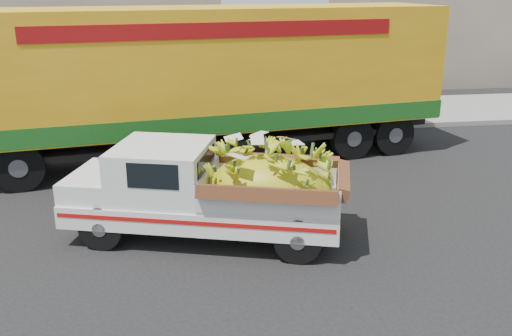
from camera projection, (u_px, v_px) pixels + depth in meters
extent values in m
plane|color=black|center=(228.00, 221.00, 10.93)|extent=(100.00, 100.00, 0.00)
cube|color=gray|center=(206.00, 133.00, 17.03)|extent=(60.00, 0.25, 0.15)
cube|color=gray|center=(201.00, 117.00, 19.00)|extent=(60.00, 4.00, 0.14)
cube|color=gray|center=(491.00, 12.00, 26.56)|extent=(14.00, 6.00, 6.00)
cylinder|color=black|center=(101.00, 228.00, 9.71)|extent=(0.80, 0.44, 0.77)
cylinder|color=black|center=(132.00, 197.00, 11.11)|extent=(0.80, 0.44, 0.77)
cylinder|color=black|center=(298.00, 240.00, 9.24)|extent=(0.80, 0.44, 0.77)
cylinder|color=black|center=(304.00, 206.00, 10.64)|extent=(0.80, 0.44, 0.77)
cube|color=silver|center=(204.00, 207.00, 10.13)|extent=(5.08, 3.06, 0.40)
cube|color=#A50F0C|center=(192.00, 223.00, 9.29)|extent=(4.48, 1.38, 0.07)
cube|color=silver|center=(80.00, 205.00, 10.49)|extent=(0.59, 1.65, 0.14)
cube|color=silver|center=(98.00, 181.00, 10.28)|extent=(1.30, 1.81, 0.37)
cube|color=silver|center=(162.00, 170.00, 10.02)|extent=(1.99, 2.05, 0.92)
cube|color=black|center=(152.00, 176.00, 9.17)|extent=(0.83, 0.26, 0.43)
cube|color=silver|center=(273.00, 186.00, 9.81)|extent=(2.74, 2.34, 0.52)
ellipsoid|color=gold|center=(267.00, 192.00, 9.86)|extent=(2.43, 1.94, 1.30)
cylinder|color=black|center=(393.00, 134.00, 15.01)|extent=(1.14, 0.49, 1.10)
cylinder|color=black|center=(358.00, 118.00, 16.83)|extent=(1.14, 0.49, 1.10)
cylinder|color=black|center=(352.00, 138.00, 14.67)|extent=(1.14, 0.49, 1.10)
cylinder|color=black|center=(320.00, 120.00, 16.48)|extent=(1.14, 0.49, 1.10)
cylinder|color=black|center=(19.00, 167.00, 12.38)|extent=(1.14, 0.49, 1.10)
cylinder|color=black|center=(25.00, 143.00, 14.19)|extent=(1.14, 0.49, 1.10)
cube|color=black|center=(210.00, 130.00, 14.50)|extent=(12.01, 2.85, 0.36)
cube|color=gold|center=(208.00, 67.00, 14.00)|extent=(12.01, 4.30, 2.84)
cube|color=#195518|center=(210.00, 113.00, 14.37)|extent=(12.07, 4.33, 0.45)
cube|color=maroon|center=(220.00, 30.00, 12.56)|extent=(8.30, 1.33, 0.35)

